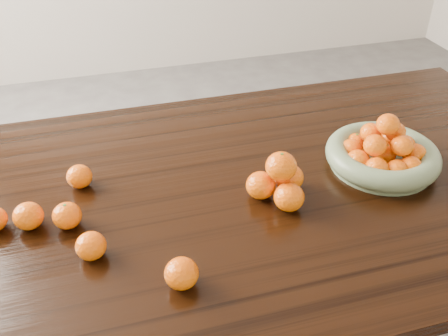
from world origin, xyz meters
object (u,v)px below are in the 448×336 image
object	(u,v)px
orange_pyramid	(280,181)
loose_orange_0	(67,216)
dining_table	(219,217)
fruit_bowl	(383,154)

from	to	relation	value
orange_pyramid	loose_orange_0	xyz separation A→B (m)	(-0.50, 0.03, -0.02)
orange_pyramid	loose_orange_0	bearing A→B (deg)	176.10
dining_table	loose_orange_0	distance (m)	0.39
dining_table	fruit_bowl	xyz separation A→B (m)	(0.44, -0.02, 0.13)
fruit_bowl	loose_orange_0	size ratio (longest dim) A/B	4.55
fruit_bowl	orange_pyramid	distance (m)	0.32
dining_table	fruit_bowl	size ratio (longest dim) A/B	6.70
dining_table	orange_pyramid	world-z (taller)	orange_pyramid
fruit_bowl	loose_orange_0	distance (m)	0.81
dining_table	loose_orange_0	world-z (taller)	loose_orange_0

